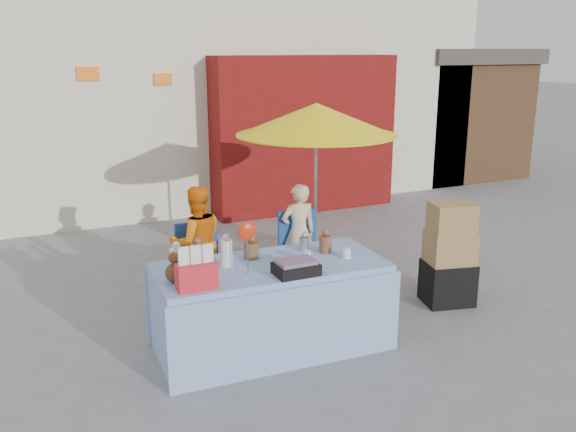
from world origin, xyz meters
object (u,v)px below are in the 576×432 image
vendor_orange (197,242)px  chair_right (303,262)px  market_table (270,305)px  umbrella (316,120)px  vendor_beige (299,232)px  chair_left (202,279)px  box_stack (449,258)px

vendor_orange → chair_right: bearing=177.7°
market_table → umbrella: size_ratio=1.04×
vendor_beige → umbrella: (0.30, 0.15, 1.30)m
chair_right → vendor_orange: (-1.25, 0.13, 0.38)m
chair_left → box_stack: bearing=-22.6°
vendor_orange → umbrella: size_ratio=0.61×
chair_left → chair_right: size_ratio=1.00×
umbrella → vendor_orange: bearing=-174.5°
market_table → chair_left: (-0.25, 1.32, -0.16)m
umbrella → box_stack: (0.86, -1.48, -1.37)m
chair_left → vendor_beige: bearing=10.0°
chair_left → vendor_beige: 1.30m
vendor_orange → market_table: bearing=103.6°
market_table → vendor_beige: (1.00, 1.45, 0.17)m
market_table → box_stack: bearing=5.9°
umbrella → box_stack: bearing=-59.8°
vendor_beige → box_stack: vendor_beige is taller
chair_left → vendor_beige: size_ratio=0.72×
chair_right → umbrella: umbrella is taller
chair_right → box_stack: bearing=-42.1°
vendor_orange → vendor_beige: vendor_orange is taller
market_table → box_stack: size_ratio=1.92×
vendor_beige → umbrella: umbrella is taller
umbrella → box_stack: 2.19m
chair_left → vendor_orange: (-0.00, 0.13, 0.38)m
market_table → umbrella: umbrella is taller
chair_right → umbrella: 1.69m
box_stack → umbrella: bearing=120.2°
chair_left → chair_right: same height
chair_left → vendor_orange: vendor_orange is taller
market_table → vendor_beige: bearing=58.1°
vendor_orange → vendor_beige: 1.25m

